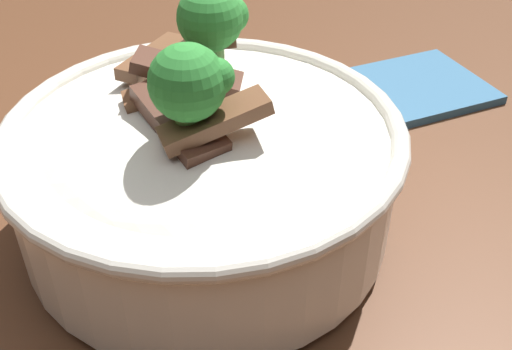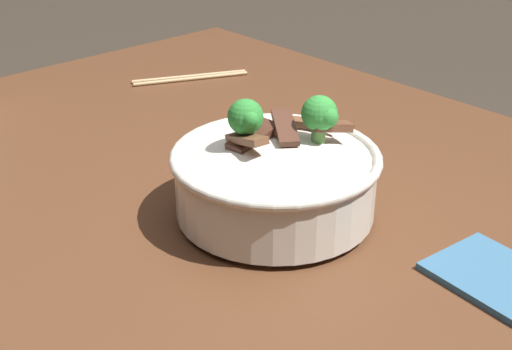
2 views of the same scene
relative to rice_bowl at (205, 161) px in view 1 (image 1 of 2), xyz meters
The scene contains 2 objects.
rice_bowl is the anchor object (origin of this frame).
folded_napkin 0.27m from the rice_bowl, 17.68° to the left, with size 0.13×0.11×0.01m, color #386689.
Camera 1 is at (-0.08, -0.28, 1.09)m, focal length 43.38 mm.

